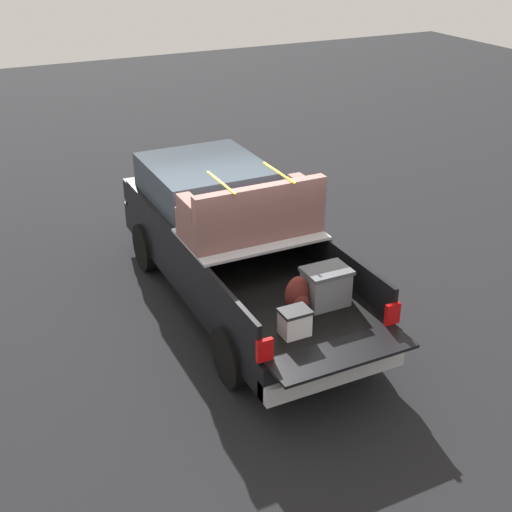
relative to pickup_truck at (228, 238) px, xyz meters
The scene contains 2 objects.
ground_plane 1.04m from the pickup_truck, behind, with size 40.00×40.00×0.00m, color black.
pickup_truck is the anchor object (origin of this frame).
Camera 1 is at (-8.26, 3.75, 5.45)m, focal length 47.59 mm.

